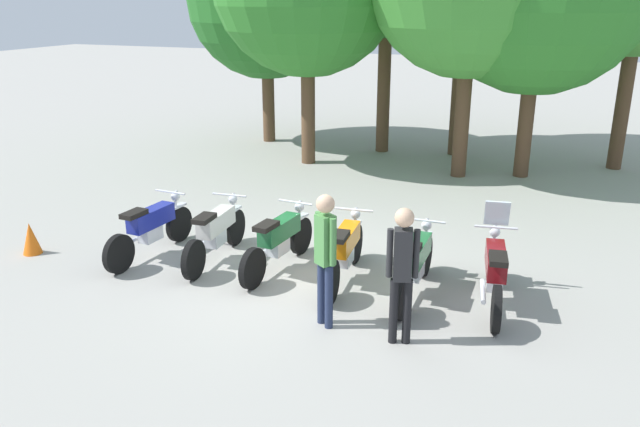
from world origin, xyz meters
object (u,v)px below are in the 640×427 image
motorcycle_5 (495,270)px  tree_0 (266,0)px  person_0 (402,265)px  motorcycle_2 (279,240)px  motorcycle_3 (345,250)px  traffic_cone (31,238)px  motorcycle_4 (415,263)px  person_1 (325,249)px  motorcycle_1 (216,232)px  motorcycle_0 (151,227)px

motorcycle_5 → tree_0: bearing=32.4°
motorcycle_5 → person_0: person_0 is taller
motorcycle_2 → person_0: person_0 is taller
motorcycle_3 → traffic_cone: bearing=94.5°
motorcycle_4 → motorcycle_5: (1.12, 0.10, 0.01)m
tree_0 → motorcycle_3: bearing=-57.7°
motorcycle_3 → motorcycle_4: 1.13m
person_1 → motorcycle_1: bearing=-86.6°
motorcycle_0 → motorcycle_2: (2.25, 0.26, 0.00)m
motorcycle_0 → motorcycle_1: 1.14m
motorcycle_3 → motorcycle_4: bearing=-100.6°
motorcycle_4 → person_1: bearing=146.1°
motorcycle_1 → motorcycle_2: same height
motorcycle_4 → motorcycle_2: bearing=86.5°
motorcycle_1 → motorcycle_2: (1.13, 0.04, 0.00)m
motorcycle_5 → person_1: (-2.01, -1.46, 0.57)m
motorcycle_2 → traffic_cone: 4.34m
person_1 → motorcycle_0: bearing=-75.1°
motorcycle_0 → motorcycle_1: bearing=-74.7°
motorcycle_0 → person_0: (4.65, -1.29, 0.57)m
motorcycle_3 → motorcycle_4: (1.13, -0.10, 0.00)m
motorcycle_5 → motorcycle_2: bearing=80.7°
motorcycle_2 → motorcycle_3: same height
person_0 → traffic_cone: size_ratio=3.28×
motorcycle_1 → motorcycle_3: same height
tree_0 → traffic_cone: size_ratio=11.52×
motorcycle_3 → tree_0: size_ratio=0.35×
motorcycle_5 → tree_0: tree_0 is taller
motorcycle_3 → tree_0: bearing=26.8°
person_1 → traffic_cone: (-5.58, 0.51, -0.82)m
motorcycle_0 → motorcycle_1: (1.12, 0.23, 0.00)m
motorcycle_1 → motorcycle_4: 3.38m
motorcycle_2 → motorcycle_3: 1.12m
motorcycle_4 → tree_0: tree_0 is taller
motorcycle_0 → motorcycle_4: 4.50m
motorcycle_0 → motorcycle_4: bearing=-84.1°
motorcycle_0 → motorcycle_5: size_ratio=1.01×
motorcycle_3 → tree_0: (-5.49, 8.71, 3.59)m
motorcycle_1 → motorcycle_2: 1.13m
person_0 → tree_0: tree_0 is taller
motorcycle_0 → traffic_cone: 2.11m
person_0 → motorcycle_1: bearing=-130.3°
motorcycle_2 → person_0: size_ratio=1.21×
motorcycle_5 → person_0: (-0.96, -1.54, 0.55)m
motorcycle_1 → motorcycle_3: bearing=-93.4°
motorcycle_1 → motorcycle_4: bearing=-95.4°
motorcycle_1 → motorcycle_5: (4.50, 0.03, 0.01)m
person_0 → motorcycle_2: bearing=-140.0°
motorcycle_2 → motorcycle_4: 2.25m
motorcycle_2 → motorcycle_5: (3.37, -0.01, 0.01)m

